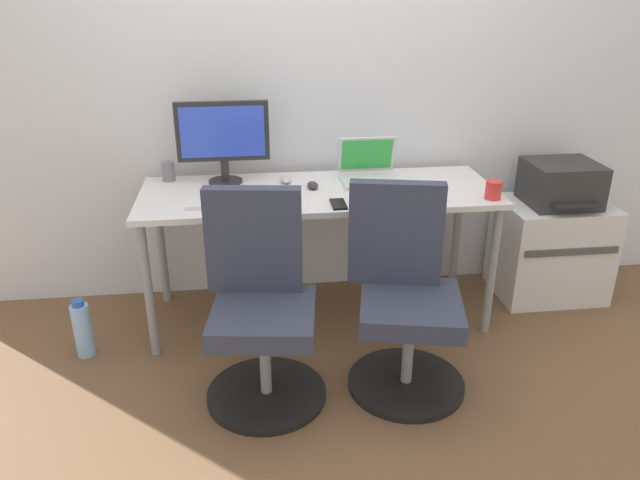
# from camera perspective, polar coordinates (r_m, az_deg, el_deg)

# --- Properties ---
(ground_plane) EXTENTS (5.28, 5.28, 0.00)m
(ground_plane) POSITION_cam_1_polar(r_m,az_deg,el_deg) (3.47, -0.10, -6.99)
(ground_plane) COLOR brown
(back_wall) EXTENTS (4.40, 0.04, 2.60)m
(back_wall) POSITION_cam_1_polar(r_m,az_deg,el_deg) (3.43, -0.98, 15.77)
(back_wall) COLOR silver
(back_wall) RESTS_ON ground
(desk) EXTENTS (1.83, 0.66, 0.74)m
(desk) POSITION_cam_1_polar(r_m,az_deg,el_deg) (3.18, -0.11, 3.59)
(desk) COLOR silver
(desk) RESTS_ON ground
(office_chair_left) EXTENTS (0.54, 0.54, 0.94)m
(office_chair_left) POSITION_cam_1_polar(r_m,az_deg,el_deg) (2.70, -5.55, -6.40)
(office_chair_left) COLOR black
(office_chair_left) RESTS_ON ground
(office_chair_right) EXTENTS (0.54, 0.54, 0.94)m
(office_chair_right) POSITION_cam_1_polar(r_m,az_deg,el_deg) (2.78, 7.89, -5.56)
(office_chair_right) COLOR black
(office_chair_right) RESTS_ON ground
(side_cabinet) EXTENTS (0.60, 0.46, 0.57)m
(side_cabinet) POSITION_cam_1_polar(r_m,az_deg,el_deg) (3.83, 20.69, -0.79)
(side_cabinet) COLOR silver
(side_cabinet) RESTS_ON ground
(printer) EXTENTS (0.38, 0.40, 0.24)m
(printer) POSITION_cam_1_polar(r_m,az_deg,el_deg) (3.69, 21.58, 4.93)
(printer) COLOR #2D2D2D
(printer) RESTS_ON side_cabinet
(water_bottle_on_floor) EXTENTS (0.09, 0.09, 0.31)m
(water_bottle_on_floor) POSITION_cam_1_polar(r_m,az_deg,el_deg) (3.28, -21.28, -7.76)
(water_bottle_on_floor) COLOR #8CBFF2
(water_bottle_on_floor) RESTS_ON ground
(desktop_monitor) EXTENTS (0.48, 0.18, 0.43)m
(desktop_monitor) POSITION_cam_1_polar(r_m,az_deg,el_deg) (3.25, -9.06, 9.52)
(desktop_monitor) COLOR #262626
(desktop_monitor) RESTS_ON desk
(open_laptop) EXTENTS (0.31, 0.28, 0.22)m
(open_laptop) POSITION_cam_1_polar(r_m,az_deg,el_deg) (3.32, 4.62, 6.51)
(open_laptop) COLOR silver
(open_laptop) RESTS_ON desk
(keyboard_by_monitor) EXTENTS (0.34, 0.12, 0.02)m
(keyboard_by_monitor) POSITION_cam_1_polar(r_m,az_deg,el_deg) (2.98, -9.20, 3.40)
(keyboard_by_monitor) COLOR silver
(keyboard_by_monitor) RESTS_ON desk
(keyboard_by_laptop) EXTENTS (0.34, 0.12, 0.02)m
(keyboard_by_laptop) POSITION_cam_1_polar(r_m,az_deg,el_deg) (3.11, 6.25, 4.41)
(keyboard_by_laptop) COLOR #515156
(keyboard_by_laptop) RESTS_ON desk
(mouse_by_monitor) EXTENTS (0.06, 0.10, 0.03)m
(mouse_by_monitor) POSITION_cam_1_polar(r_m,az_deg,el_deg) (3.18, -0.69, 5.14)
(mouse_by_monitor) COLOR #2D2D2D
(mouse_by_monitor) RESTS_ON desk
(mouse_by_laptop) EXTENTS (0.06, 0.10, 0.03)m
(mouse_by_laptop) POSITION_cam_1_polar(r_m,az_deg,el_deg) (3.28, -3.21, 5.64)
(mouse_by_laptop) COLOR #B7B7B7
(mouse_by_laptop) RESTS_ON desk
(coffee_mug) EXTENTS (0.08, 0.08, 0.09)m
(coffee_mug) POSITION_cam_1_polar(r_m,az_deg,el_deg) (3.14, 15.88, 4.52)
(coffee_mug) COLOR red
(coffee_mug) RESTS_ON desk
(pen_cup) EXTENTS (0.07, 0.07, 0.10)m
(pen_cup) POSITION_cam_1_polar(r_m,az_deg,el_deg) (3.40, -13.98, 6.26)
(pen_cup) COLOR slate
(pen_cup) RESTS_ON desk
(phone_near_laptop) EXTENTS (0.07, 0.14, 0.01)m
(phone_near_laptop) POSITION_cam_1_polar(r_m,az_deg,el_deg) (2.95, 1.73, 3.37)
(phone_near_laptop) COLOR black
(phone_near_laptop) RESTS_ON desk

